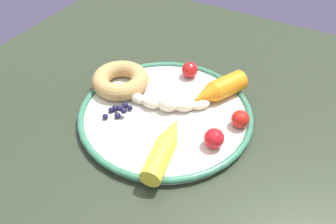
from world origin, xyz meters
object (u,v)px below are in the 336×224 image
carrot_yellow (164,147)px  tomato_near (240,119)px  tomato_far (190,70)px  banana (168,103)px  carrot_orange (218,90)px  plate (168,113)px  dining_table (166,148)px  blueberry_pile (119,110)px  tomato_mid (214,138)px  donut (120,80)px

carrot_yellow → tomato_near: carrot_yellow is taller
carrot_yellow → tomato_far: carrot_yellow is taller
carrot_yellow → tomato_near: 0.15m
carrot_yellow → tomato_near: (-0.12, 0.08, -0.00)m
banana → carrot_orange: bearing=136.1°
plate → tomato_near: tomato_near is taller
dining_table → carrot_yellow: (0.09, 0.05, 0.11)m
blueberry_pile → tomato_far: bearing=159.7°
plate → carrot_yellow: bearing=26.3°
carrot_yellow → tomato_far: size_ratio=4.20×
carrot_orange → blueberry_pile: (0.13, -0.14, -0.01)m
banana → tomato_near: (-0.02, 0.13, 0.00)m
tomato_near → tomato_mid: (0.07, -0.02, 0.00)m
blueberry_pile → tomato_near: 0.22m
plate → blueberry_pile: 0.09m
dining_table → tomato_mid: (0.03, 0.11, 0.11)m
dining_table → tomato_near: tomato_near is taller
banana → blueberry_pile: size_ratio=2.78×
plate → blueberry_pile: bearing=-58.3°
donut → tomato_far: same height
banana → carrot_orange: (-0.07, 0.07, 0.01)m
carrot_orange → tomato_near: bearing=51.0°
tomato_far → blueberry_pile: bearing=-20.3°
plate → tomato_mid: tomato_mid is taller
banana → tomato_near: 0.14m
dining_table → tomato_mid: 0.16m
blueberry_pile → tomato_mid: size_ratio=1.59×
plate → tomato_near: bearing=103.3°
banana → carrot_yellow: 0.12m
dining_table → tomato_near: 0.18m
carrot_yellow → donut: size_ratio=1.24×
dining_table → donut: donut is taller
dining_table → banana: banana is taller
banana → tomato_mid: 0.12m
donut → tomato_near: donut is taller
tomato_near → tomato_mid: bearing=-17.4°
dining_table → donut: 0.17m
banana → carrot_orange: 0.10m
banana → tomato_far: size_ratio=4.60×
banana → tomato_mid: (0.05, 0.11, 0.00)m
plate → tomato_far: tomato_far is taller
banana → tomato_near: bearing=98.5°
tomato_mid → blueberry_pile: bearing=-86.3°
tomato_near → tomato_far: same height
donut → blueberry_pile: size_ratio=2.05×
carrot_yellow → donut: bearing=-124.3°
plate → donut: size_ratio=2.87×
tomato_mid → tomato_far: size_ratio=1.04×
dining_table → donut: (-0.02, -0.12, 0.11)m
tomato_far → carrot_orange: bearing=65.4°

